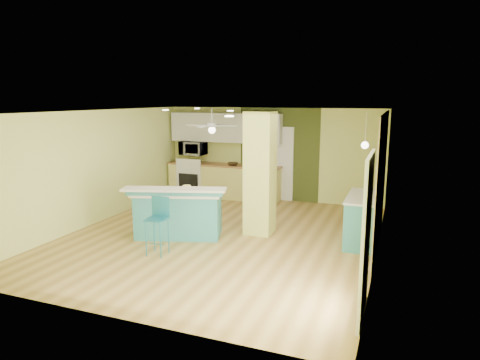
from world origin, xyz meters
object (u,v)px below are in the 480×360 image
Objects in this scene: peninsula at (179,212)px; side_counter at (363,219)px; fruit_bowl at (233,164)px; bar_stool at (158,216)px; canister at (187,189)px.

peninsula is 3.63m from side_counter.
peninsula is 3.42m from fruit_bowl.
canister is at bearing 83.83° from bar_stool.
side_counter is at bearing -3.34° from peninsula.
peninsula is 1.07m from bar_stool.
peninsula reaches higher than side_counter.
fruit_bowl is (-3.70, 2.48, 0.51)m from side_counter.
canister is (0.07, 0.95, 0.31)m from bar_stool.
bar_stool is 3.44× the size of fruit_bowl.
bar_stool is 0.72× the size of side_counter.
canister is (0.42, -3.46, 0.02)m from fruit_bowl.
fruit_bowl is (-0.35, 4.41, 0.28)m from bar_stool.
peninsula is 0.57m from canister.
side_counter is 4.48m from fruit_bowl.
peninsula is 1.46× the size of side_counter.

